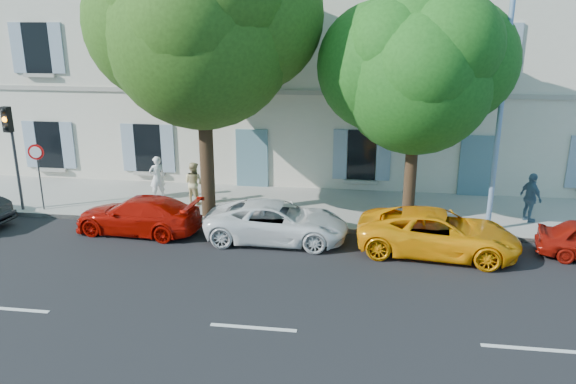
% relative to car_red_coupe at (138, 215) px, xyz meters
% --- Properties ---
extents(ground, '(90.00, 90.00, 0.00)m').
position_rel_car_red_coupe_xyz_m(ground, '(4.92, -1.35, -0.60)').
color(ground, black).
extents(sidewalk, '(36.00, 4.50, 0.15)m').
position_rel_car_red_coupe_xyz_m(sidewalk, '(4.92, 3.10, -0.53)').
color(sidewalk, '#A09E96').
rests_on(sidewalk, ground).
extents(kerb, '(36.00, 0.16, 0.16)m').
position_rel_car_red_coupe_xyz_m(kerb, '(4.92, 0.93, -0.52)').
color(kerb, '#9E998E').
rests_on(kerb, ground).
extents(building, '(28.00, 7.00, 12.00)m').
position_rel_car_red_coupe_xyz_m(building, '(4.92, 8.85, 5.40)').
color(building, beige).
rests_on(building, ground).
extents(car_red_coupe, '(4.26, 2.00, 1.20)m').
position_rel_car_red_coupe_xyz_m(car_red_coupe, '(0.00, 0.00, 0.00)').
color(car_red_coupe, '#AB0D04').
rests_on(car_red_coupe, ground).
extents(car_white_coupe, '(4.48, 2.07, 1.24)m').
position_rel_car_red_coupe_xyz_m(car_white_coupe, '(4.61, -0.04, 0.02)').
color(car_white_coupe, white).
rests_on(car_white_coupe, ground).
extents(car_yellow_supercar, '(4.93, 2.67, 1.31)m').
position_rel_car_red_coupe_xyz_m(car_yellow_supercar, '(9.51, -0.39, 0.06)').
color(car_yellow_supercar, '#FD9F0A').
rests_on(car_yellow_supercar, ground).
extents(tree_left, '(6.13, 6.13, 9.50)m').
position_rel_car_red_coupe_xyz_m(tree_left, '(1.93, 1.57, 5.66)').
color(tree_left, '#3A2819').
rests_on(tree_left, sidewalk).
extents(tree_right, '(4.89, 4.89, 7.54)m').
position_rel_car_red_coupe_xyz_m(tree_right, '(8.77, 1.79, 4.39)').
color(tree_right, '#3A2819').
rests_on(tree_right, sidewalk).
extents(traffic_light, '(0.34, 0.42, 3.73)m').
position_rel_car_red_coupe_xyz_m(traffic_light, '(-4.90, 1.10, 2.25)').
color(traffic_light, '#383A3D').
rests_on(traffic_light, sidewalk).
extents(road_sign, '(0.55, 0.14, 2.40)m').
position_rel_car_red_coupe_xyz_m(road_sign, '(-4.15, 1.30, 1.28)').
color(road_sign, '#383A3D').
rests_on(road_sign, sidewalk).
extents(street_lamp, '(0.36, 1.76, 8.24)m').
position_rel_car_red_coupe_xyz_m(street_lamp, '(11.31, 1.30, 4.22)').
color(street_lamp, '#7293BF').
rests_on(street_lamp, sidewalk).
extents(pedestrian_a, '(0.72, 0.68, 1.65)m').
position_rel_car_red_coupe_xyz_m(pedestrian_a, '(-0.50, 3.12, 0.38)').
color(pedestrian_a, white).
rests_on(pedestrian_a, sidewalk).
extents(pedestrian_b, '(0.93, 0.83, 1.57)m').
position_rel_car_red_coupe_xyz_m(pedestrian_b, '(1.03, 2.77, 0.33)').
color(pedestrian_b, '#D0BE85').
rests_on(pedestrian_b, sidewalk).
extents(pedestrian_c, '(0.77, 1.07, 1.68)m').
position_rel_car_red_coupe_xyz_m(pedestrian_c, '(12.83, 2.49, 0.39)').
color(pedestrian_c, '#45667E').
rests_on(pedestrian_c, sidewalk).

